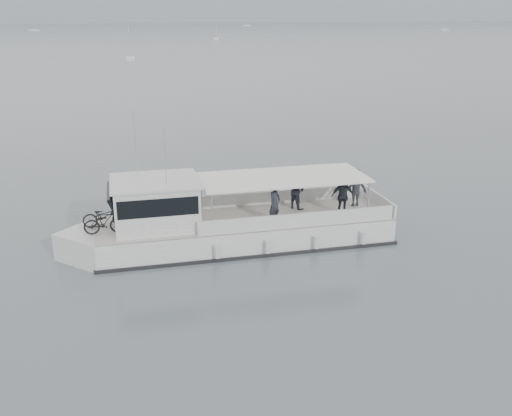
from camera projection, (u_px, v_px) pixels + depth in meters
name	position (u px, v px, depth m)	size (l,w,h in m)	color
ground	(232.00, 221.00, 28.15)	(1400.00, 1400.00, 0.00)	#535C62
headland	(59.00, 7.00, 524.86)	(1400.00, 90.00, 28.00)	#939EA8
tour_boat	(217.00, 224.00, 24.84)	(14.73, 4.78, 6.13)	white
moored_fleet	(33.00, 40.00, 204.65)	(406.69, 367.02, 9.50)	white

